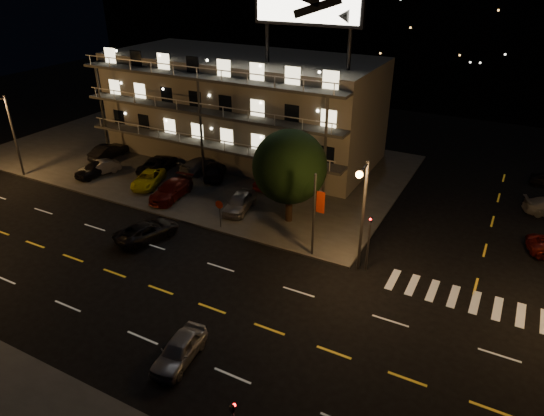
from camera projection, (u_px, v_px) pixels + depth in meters
The scene contains 22 objects.
ground at pixel (186, 299), 30.55m from camera, with size 140.00×140.00×0.00m, color black.
curb_nw at pixel (194, 158), 52.07m from camera, with size 44.00×24.00×0.15m, color #3D3D3B.
motel at pixel (243, 106), 51.02m from camera, with size 28.00×13.80×18.10m.
hill_backdrop at pixel (399, 10), 81.79m from camera, with size 120.00×25.00×24.00m.
streetlight_nw at pixel (9, 129), 45.36m from camera, with size 0.44×1.92×8.00m.
streetlight_nc at pixel (362, 207), 30.97m from camera, with size 0.44×1.92×8.00m.
signal_nw at pixel (369, 237), 32.30m from camera, with size 0.20×0.27×4.60m.
banner_north at pixel (315, 214), 33.46m from camera, with size 0.83×0.16×6.40m.
stop_sign at pixel (220, 210), 37.75m from camera, with size 0.91×0.11×2.61m.
tree at pixel (289, 169), 37.42m from camera, with size 6.05×5.82×7.61m.
lot_car_0 at pixel (95, 169), 47.37m from camera, with size 1.66×4.13×1.41m, color black.
lot_car_1 at pixel (99, 168), 47.65m from camera, with size 1.38×3.96×1.31m, color gray.
lot_car_2 at pixel (148, 179), 45.34m from camera, with size 2.13×4.61×1.28m, color yellow.
lot_car_3 at pixel (171, 190), 42.93m from camera, with size 2.06×5.07×1.47m, color #510F0B.
lot_car_4 at pixel (239, 202), 40.74m from camera, with size 1.76×4.36×1.49m, color gray.
lot_car_5 at pixel (109, 151), 51.55m from camera, with size 1.60×4.59×1.51m, color black.
lot_car_6 at pixel (158, 164), 48.41m from camera, with size 2.38×5.17×1.44m, color black.
lot_car_7 at pixel (203, 165), 48.24m from camera, with size 2.02×4.97×1.44m, color gray.
lot_car_8 at pixel (215, 170), 46.91m from camera, with size 1.80×4.47×1.52m, color black.
lot_car_9 at pixel (268, 180), 45.03m from camera, with size 1.37×3.93×1.30m, color #510F0B.
road_car_east at pixel (179, 350), 25.62m from camera, with size 1.60×3.98×1.36m, color gray.
road_car_west at pixel (147, 231), 36.84m from camera, with size 2.30×4.98×1.38m, color black.
Camera 1 is at (16.33, -19.12, 19.07)m, focal length 32.00 mm.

